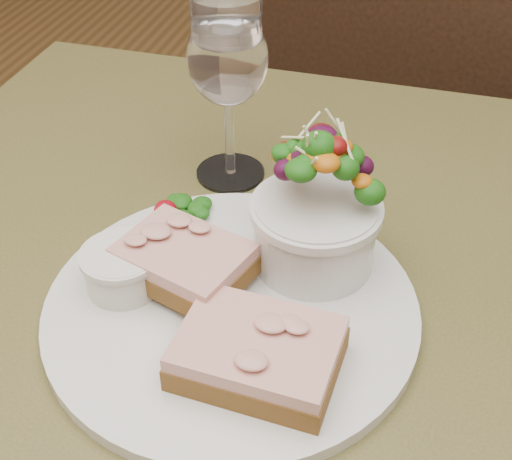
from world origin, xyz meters
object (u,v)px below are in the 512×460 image
(cafe_table, at_px, (253,366))
(sandwich_front, at_px, (258,353))
(sandwich_back, at_px, (184,261))
(dinner_plate, at_px, (231,308))
(ramekin, at_px, (122,268))
(salad_bowl, at_px, (317,206))
(chair_far, at_px, (400,219))
(wine_glass, at_px, (228,64))

(cafe_table, bearing_deg, sandwich_front, -71.78)
(sandwich_front, height_order, sandwich_back, sandwich_back)
(dinner_plate, xyz_separation_m, ramekin, (-0.09, -0.00, 0.03))
(cafe_table, bearing_deg, salad_bowl, 37.06)
(cafe_table, distance_m, sandwich_back, 0.15)
(cafe_table, relative_size, chair_far, 0.89)
(dinner_plate, height_order, sandwich_front, sandwich_front)
(chair_far, distance_m, dinner_plate, 0.90)
(ramekin, height_order, wine_glass, wine_glass)
(sandwich_front, height_order, ramekin, ramekin)
(dinner_plate, distance_m, wine_glass, 0.23)
(cafe_table, xyz_separation_m, chair_far, (0.09, 0.73, -0.36))
(cafe_table, distance_m, wine_glass, 0.28)
(cafe_table, distance_m, chair_far, 0.82)
(salad_bowl, bearing_deg, sandwich_back, -150.70)
(ramekin, xyz_separation_m, salad_bowl, (0.14, 0.07, 0.04))
(sandwich_back, bearing_deg, salad_bowl, 46.99)
(chair_far, distance_m, sandwich_front, 0.96)
(cafe_table, distance_m, dinner_plate, 0.11)
(sandwich_front, xyz_separation_m, salad_bowl, (0.01, 0.13, 0.04))
(dinner_plate, height_order, salad_bowl, salad_bowl)
(chair_far, xyz_separation_m, dinner_plate, (-0.10, -0.76, 0.46))
(cafe_table, height_order, chair_far, chair_far)
(sandwich_back, xyz_separation_m, salad_bowl, (0.10, 0.05, 0.04))
(ramekin, bearing_deg, sandwich_front, -22.57)
(chair_far, relative_size, salad_bowl, 7.09)
(cafe_table, xyz_separation_m, dinner_plate, (-0.01, -0.03, 0.11))
(cafe_table, height_order, ramekin, ramekin)
(cafe_table, xyz_separation_m, sandwich_front, (0.03, -0.09, 0.13))
(sandwich_front, bearing_deg, ramekin, 160.92)
(chair_far, height_order, ramekin, chair_far)
(ramekin, height_order, salad_bowl, salad_bowl)
(cafe_table, relative_size, ramekin, 13.13)
(ramekin, relative_size, salad_bowl, 0.48)
(sandwich_back, xyz_separation_m, ramekin, (-0.05, -0.02, -0.00))
(chair_far, bearing_deg, salad_bowl, 101.05)
(chair_far, xyz_separation_m, sandwich_front, (-0.06, -0.82, 0.48))
(dinner_plate, relative_size, sandwich_back, 2.53)
(dinner_plate, xyz_separation_m, wine_glass, (-0.06, 0.19, 0.12))
(dinner_plate, distance_m, salad_bowl, 0.11)
(chair_far, height_order, wine_glass, wine_glass)
(sandwich_front, height_order, wine_glass, wine_glass)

